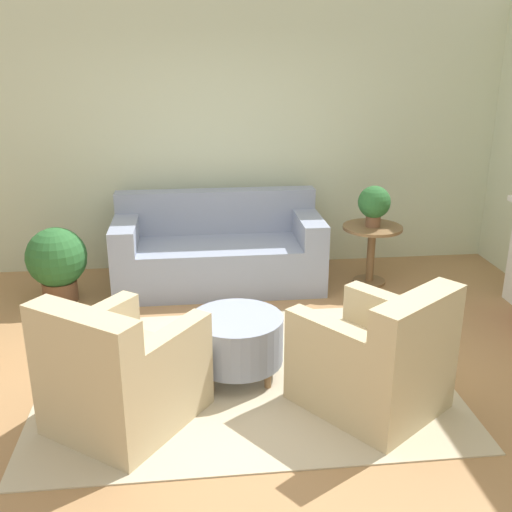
% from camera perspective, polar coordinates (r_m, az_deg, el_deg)
% --- Properties ---
extents(ground_plane, '(16.00, 16.00, 0.00)m').
position_cam_1_polar(ground_plane, '(4.56, -1.12, -11.32)').
color(ground_plane, '#AD7F51').
extents(wall_back, '(8.90, 0.12, 2.80)m').
position_cam_1_polar(wall_back, '(6.49, -3.33, 11.14)').
color(wall_back, beige).
rests_on(wall_back, ground_plane).
extents(rug, '(2.95, 2.19, 0.01)m').
position_cam_1_polar(rug, '(4.55, -1.12, -11.27)').
color(rug, beige).
rests_on(rug, ground_plane).
extents(couch, '(2.06, 0.90, 0.92)m').
position_cam_1_polar(couch, '(6.10, -3.60, 0.33)').
color(couch, '#8E99B2').
rests_on(couch, ground_plane).
extents(armchair_left, '(1.13, 1.15, 0.89)m').
position_cam_1_polar(armchair_left, '(3.97, -12.82, -11.13)').
color(armchair_left, '#C6B289').
rests_on(armchair_left, rug).
extents(armchair_right, '(1.13, 1.15, 0.89)m').
position_cam_1_polar(armchair_right, '(4.11, 11.41, -9.84)').
color(armchair_right, '#C6B289').
rests_on(armchair_right, rug).
extents(ottoman_table, '(0.68, 0.68, 0.47)m').
position_cam_1_polar(ottoman_table, '(4.42, -1.84, -7.90)').
color(ottoman_table, '#8E99B2').
rests_on(ottoman_table, rug).
extents(side_table, '(0.60, 0.60, 0.61)m').
position_cam_1_polar(side_table, '(6.20, 10.94, 1.16)').
color(side_table, olive).
rests_on(side_table, ground_plane).
extents(potted_plant_on_side_table, '(0.32, 0.32, 0.41)m').
position_cam_1_polar(potted_plant_on_side_table, '(6.08, 11.19, 4.94)').
color(potted_plant_on_side_table, brown).
rests_on(potted_plant_on_side_table, side_table).
extents(potted_plant_floor, '(0.57, 0.57, 0.73)m').
position_cam_1_polar(potted_plant_floor, '(5.96, -18.44, -0.44)').
color(potted_plant_floor, brown).
rests_on(potted_plant_floor, ground_plane).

